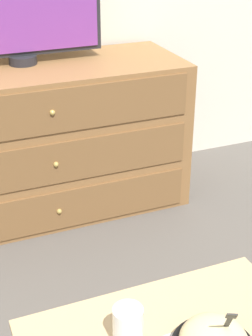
# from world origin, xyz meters

# --- Properties ---
(ground_plane) EXTENTS (12.00, 12.00, 0.00)m
(ground_plane) POSITION_xyz_m (0.00, 0.00, 0.00)
(ground_plane) COLOR #56514C
(dresser) EXTENTS (1.39, 0.55, 0.74)m
(dresser) POSITION_xyz_m (-0.03, -0.30, 0.37)
(dresser) COLOR olive
(dresser) RESTS_ON ground_plane
(tv) EXTENTS (0.76, 0.13, 0.54)m
(tv) POSITION_xyz_m (-0.07, -0.22, 1.02)
(tv) COLOR #232328
(tv) RESTS_ON dresser
(drink_cup) EXTENTS (0.08, 0.08, 0.11)m
(drink_cup) POSITION_xyz_m (-0.14, -1.69, 0.46)
(drink_cup) COLOR white
(drink_cup) RESTS_ON coffee_table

